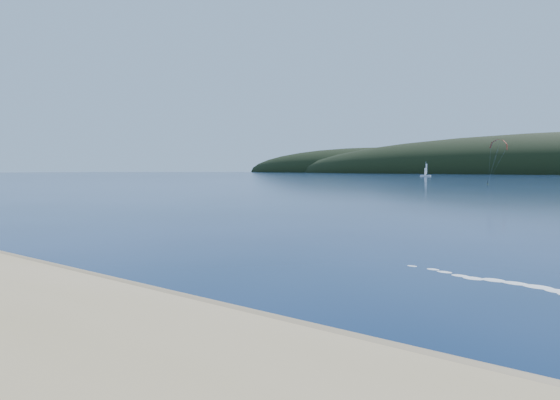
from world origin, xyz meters
TOP-DOWN VIEW (x-y plane):
  - ground at (0.00, 0.00)m, footprint 1800.00×1800.00m
  - wet_sand at (0.00, 4.50)m, footprint 220.00×2.50m
  - kitesurfer_far at (-28.65, 202.82)m, footprint 9.28×7.46m
  - sailboat at (-129.11, 395.93)m, footprint 9.11×5.93m

SIDE VIEW (x-z plane):
  - ground at x=0.00m, z-range 0.00..0.00m
  - wet_sand at x=0.00m, z-range 0.00..0.10m
  - sailboat at x=-129.11m, z-range -5.58..7.51m
  - kitesurfer_far at x=-28.65m, z-range 6.47..24.18m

